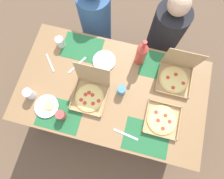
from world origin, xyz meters
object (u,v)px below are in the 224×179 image
Objects in this scene: plate_near_right at (47,106)px; cup_spare at (60,42)px; cup_red at (121,90)px; diner_left_seat at (96,26)px; pizza_box_center at (90,93)px; cup_dark at (61,115)px; pizza_box_corner_right at (176,75)px; cup_clear_left at (30,94)px; diner_right_seat at (162,40)px; plate_far_left at (104,61)px; pizza_box_edge_far at (162,120)px; soda_bottle at (141,54)px.

plate_near_right is 0.58m from cup_spare.
diner_left_seat reaches higher than cup_red.
pizza_box_center is 3.14× the size of cup_dark.
pizza_box_corner_right reaches higher than cup_dark.
cup_clear_left is 1.41m from diner_right_seat.
pizza_box_corner_right is 1.57× the size of plate_far_left.
pizza_box_edge_far is 0.70m from plate_far_left.
plate_near_right is (-0.35, -0.51, 0.00)m from plate_far_left.
pizza_box_center is 0.62m from pizza_box_edge_far.
diner_right_seat reaches higher than diner_left_seat.
pizza_box_center is 1.13× the size of pizza_box_edge_far.
soda_bottle is at bearing 50.79° from pizza_box_center.
pizza_box_center is 3.22× the size of cup_spare.
pizza_box_edge_far is 0.39m from pizza_box_corner_right.
cup_clear_left is 0.10× the size of diner_left_seat.
pizza_box_edge_far is 0.86× the size of pizza_box_corner_right.
diner_left_seat is (-0.53, 0.41, -0.37)m from soda_bottle.
diner_right_seat reaches higher than pizza_box_edge_far.
cup_spare reaches higher than plate_far_left.
pizza_box_center is at bearing -153.49° from pizza_box_corner_right.
pizza_box_center is 3.32× the size of cup_red.
pizza_box_corner_right is 1.02m from diner_left_seat.
diner_right_seat is at bearing 96.07° from pizza_box_edge_far.
pizza_box_edge_far is 0.85× the size of soda_bottle.
cup_red is (0.24, 0.09, -0.00)m from pizza_box_center.
pizza_box_corner_right is 2.92× the size of cup_clear_left.
cup_spare is 0.08× the size of diner_left_seat.
pizza_box_corner_right reaches higher than cup_spare.
plate_far_left is 1.02× the size of plate_near_right.
cup_dark is 1.29m from diner_right_seat.
cup_spare is 1.03× the size of cup_red.
cup_dark is at bearing -167.67° from pizza_box_edge_far.
cup_red is at bearing 19.48° from pizza_box_center.
plate_far_left is 0.43m from cup_spare.
pizza_box_center reaches higher than cup_clear_left.
pizza_box_corner_right is at bearing -3.07° from cup_spare.
cup_red is (-0.41, -0.24, -0.00)m from pizza_box_corner_right.
pizza_box_corner_right is 0.34m from soda_bottle.
pizza_box_center reaches higher than plate_near_right.
pizza_box_corner_right is at bearing 22.17° from cup_clear_left.
plate_far_left is 0.18× the size of diner_left_seat.
pizza_box_edge_far is 0.95m from plate_near_right.
cup_spare is at bearing 154.87° from cup_red.
pizza_box_corner_right is 0.99× the size of soda_bottle.
diner_left_seat is (-0.82, 0.88, -0.25)m from pizza_box_edge_far.
soda_bottle reaches higher than cup_clear_left.
pizza_box_corner_right is 1.22m from cup_clear_left.
pizza_box_corner_right is at bearing 30.31° from cup_red.
cup_clear_left reaches higher than cup_spare.
diner_left_seat reaches higher than soda_bottle.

